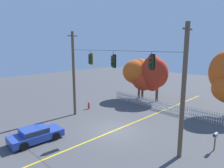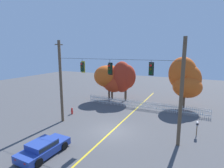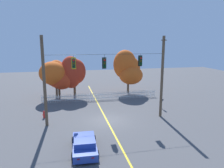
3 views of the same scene
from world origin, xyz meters
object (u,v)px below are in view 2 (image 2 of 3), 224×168
Objects in this scene: traffic_signal_northbound_secondary at (82,67)px; autumn_oak_far_east at (124,77)px; autumn_maple_near_fence at (108,77)px; fire_hydrant at (72,111)px; traffic_signal_eastbound_side at (151,69)px; autumn_maple_far_west at (186,79)px; traffic_signal_southbound_primary at (110,69)px; parked_car at (43,147)px; roadside_mailbox at (197,124)px; autumn_maple_mid at (111,79)px.

autumn_oak_far_east is (0.23, 10.50, -2.35)m from traffic_signal_northbound_secondary.
traffic_signal_northbound_secondary is at bearing -76.87° from autumn_maple_near_fence.
fire_hydrant is (-3.32, 2.27, -5.75)m from traffic_signal_northbound_secondary.
autumn_oak_far_east is (-6.62, 10.50, -2.45)m from traffic_signal_eastbound_side.
autumn_maple_far_west is at bearing 79.39° from traffic_signal_eastbound_side.
autumn_maple_near_fence is (-5.44, 10.33, -2.41)m from traffic_signal_southbound_primary.
autumn_oak_far_east is 0.89× the size of autumn_maple_far_west.
autumn_maple_far_west is 8.53× the size of fire_hydrant.
parked_car is (0.14, -16.41, -3.20)m from autumn_oak_far_east.
traffic_signal_southbound_primary reaches higher than autumn_maple_far_west.
traffic_signal_southbound_primary is 11.92m from autumn_maple_near_fence.
roadside_mailbox is at bearing -37.17° from autumn_oak_far_east.
autumn_maple_far_west is 19.58m from parked_car.
traffic_signal_southbound_primary is at bearing -62.22° from autumn_maple_near_fence.
traffic_signal_eastbound_side is 12.65m from autumn_oak_far_east.
autumn_oak_far_east reaches higher than parked_car.
traffic_signal_northbound_secondary is 0.26× the size of autumn_maple_mid.
autumn_maple_near_fence is at bearing 99.70° from parked_car.
parked_car is at bearing -114.27° from traffic_signal_southbound_primary.
traffic_signal_eastbound_side is 6.94m from roadside_mailbox.
autumn_oak_far_east is at bearing -1.98° from autumn_maple_mid.
traffic_signal_northbound_secondary reaches higher than autumn_oak_far_east.
autumn_maple_near_fence is 0.91× the size of autumn_oak_far_east.
autumn_oak_far_east is 9.58m from fire_hydrant.
parked_car is 13.37m from roadside_mailbox.
roadside_mailbox is (14.04, 0.27, 0.68)m from fire_hydrant.
traffic_signal_southbound_primary reaches higher than autumn_oak_far_east.
traffic_signal_southbound_primary is 8.50m from parked_car.
autumn_maple_mid is 15.11m from roadside_mailbox.
roadside_mailbox is at bearing 33.23° from traffic_signal_eastbound_side.
fire_hydrant is (-3.69, 8.19, -0.20)m from parked_car.
parked_car is at bearing -82.21° from autumn_maple_mid.
autumn_maple_near_fence is 4.22× the size of roadside_mailbox.
autumn_maple_far_west is 9.42m from roadside_mailbox.
autumn_maple_mid is 6.72× the size of fire_hydrant.
traffic_signal_northbound_secondary reaches higher than roadside_mailbox.
parked_car is at bearing -80.30° from autumn_maple_near_fence.
autumn_maple_near_fence is 0.69m from autumn_maple_mid.
traffic_signal_southbound_primary is (3.03, -0.00, -0.05)m from traffic_signal_northbound_secondary.
fire_hydrant is at bearing 167.40° from traffic_signal_eastbound_side.
traffic_signal_southbound_primary is 0.24× the size of autumn_oak_far_east.
autumn_maple_far_west is 1.70× the size of parked_car.
autumn_maple_mid is at bearing 147.50° from roadside_mailbox.
fire_hydrant is at bearing 145.61° from traffic_signal_northbound_secondary.
traffic_signal_southbound_primary is 0.36× the size of parked_car.
roadside_mailbox is (1.75, -8.82, -2.83)m from autumn_maple_far_west.
fire_hydrant is (-1.43, -8.30, -2.90)m from autumn_maple_mid.
traffic_signal_eastbound_side is at bearing -48.15° from autumn_maple_near_fence.
roadside_mailbox is (13.13, -7.79, -2.61)m from autumn_maple_near_fence.
autumn_oak_far_east is at bearing -174.38° from autumn_maple_far_west.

